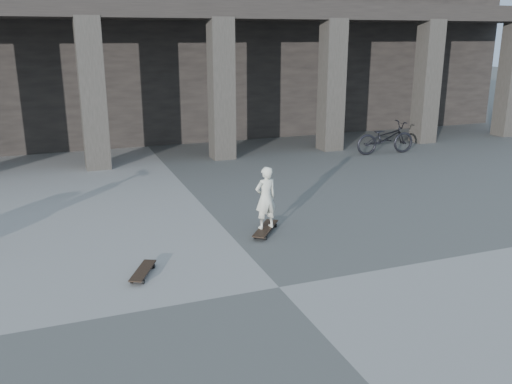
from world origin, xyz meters
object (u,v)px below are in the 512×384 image
object	(u,v)px
child	(266,198)
skateboard_spare	(143,271)
longboard	(266,229)
bicycle	(385,138)

from	to	relation	value
child	skateboard_spare	bearing A→B (deg)	15.02
skateboard_spare	child	size ratio (longest dim) A/B	0.69
longboard	bicycle	distance (m)	7.89
skateboard_spare	child	distance (m)	2.72
skateboard_spare	bicycle	xyz separation A→B (m)	(8.40, 6.20, 0.42)
longboard	child	xyz separation A→B (m)	(-0.00, 0.00, 0.60)
longboard	skateboard_spare	bearing A→B (deg)	151.05
skateboard_spare	bicycle	size ratio (longest dim) A/B	0.42
longboard	child	size ratio (longest dim) A/B	0.80
longboard	child	bearing A→B (deg)	127.39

